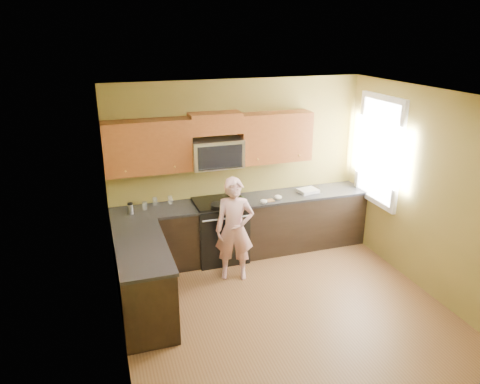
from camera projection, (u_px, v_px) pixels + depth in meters
name	position (u px, v px, depth m)	size (l,w,h in m)	color
floor	(287.00, 312.00, 5.77)	(4.00, 4.00, 0.00)	brown
ceiling	(296.00, 97.00, 4.86)	(4.00, 4.00, 0.00)	white
wall_back	(238.00, 167.00, 7.10)	(4.00, 4.00, 0.00)	brown
wall_front	(398.00, 308.00, 3.53)	(4.00, 4.00, 0.00)	brown
wall_left	(115.00, 237.00, 4.73)	(4.00, 4.00, 0.00)	brown
wall_right	(432.00, 195.00, 5.90)	(4.00, 4.00, 0.00)	brown
cabinet_back_run	(244.00, 228.00, 7.14)	(4.00, 0.60, 0.88)	black
cabinet_left_run	(143.00, 280.00, 5.66)	(0.60, 1.60, 0.88)	black
countertop_back	(244.00, 201.00, 6.98)	(4.00, 0.62, 0.04)	black
countertop_left	(141.00, 247.00, 5.51)	(0.62, 1.60, 0.04)	black
stove	(220.00, 230.00, 6.99)	(0.76, 0.65, 0.95)	black
microwave	(217.00, 167.00, 6.77)	(0.76, 0.40, 0.42)	silver
upper_cab_left	(149.00, 172.00, 6.51)	(1.22, 0.33, 0.75)	brown
upper_cab_right	(274.00, 161.00, 7.08)	(1.12, 0.33, 0.75)	brown
upper_cab_over_mw	(215.00, 123.00, 6.58)	(0.76, 0.33, 0.30)	brown
window	(379.00, 151.00, 6.87)	(0.06, 1.06, 1.66)	white
woman	(234.00, 229.00, 6.36)	(0.54, 0.36, 1.49)	#CE6770
frying_pan	(220.00, 208.00, 6.58)	(0.26, 0.45, 0.06)	black
butter_tub	(240.00, 202.00, 6.87)	(0.13, 0.13, 0.10)	gold
toast_slice	(270.00, 200.00, 6.91)	(0.11, 0.11, 0.01)	#B27F47
napkin_a	(264.00, 201.00, 6.81)	(0.11, 0.12, 0.06)	silver
napkin_b	(278.00, 197.00, 6.97)	(0.12, 0.13, 0.07)	silver
dish_towel	(308.00, 191.00, 7.28)	(0.30, 0.24, 0.05)	silver
travel_mug	(131.00, 214.00, 6.43)	(0.08, 0.08, 0.17)	silver
glass_a	(145.00, 206.00, 6.57)	(0.07, 0.07, 0.12)	silver
glass_b	(155.00, 201.00, 6.74)	(0.07, 0.07, 0.12)	silver
glass_c	(170.00, 200.00, 6.79)	(0.07, 0.07, 0.12)	silver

